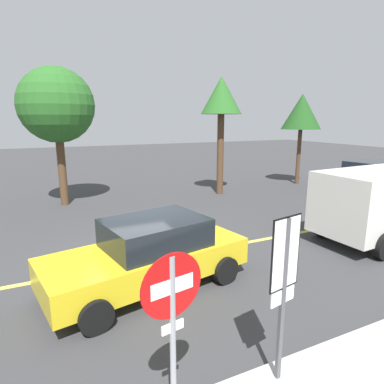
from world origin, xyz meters
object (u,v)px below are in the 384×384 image
at_px(stop_sign, 172,316).
at_px(car_yellow_behind_van, 150,253).
at_px(tree_right_verge, 302,112).
at_px(speed_limit_sign, 284,272).
at_px(car_blue_mid_road, 369,177).
at_px(tree_left_verge, 221,99).
at_px(tree_centre_verge, 56,106).

height_order(stop_sign, car_yellow_behind_van, stop_sign).
relative_size(stop_sign, tree_right_verge, 0.46).
distance_m(speed_limit_sign, car_blue_mid_road, 14.45).
xyz_separation_m(tree_left_verge, tree_centre_verge, (-7.31, 1.00, -0.41)).
distance_m(speed_limit_sign, car_yellow_behind_van, 3.70).
xyz_separation_m(car_yellow_behind_van, tree_right_verge, (11.52, 7.91, 3.30)).
relative_size(tree_left_verge, tree_centre_verge, 0.98).
height_order(stop_sign, tree_centre_verge, tree_centre_verge).
height_order(speed_limit_sign, car_yellow_behind_van, speed_limit_sign).
height_order(car_blue_mid_road, tree_left_verge, tree_left_verge).
distance_m(stop_sign, tree_centre_verge, 12.36).
relative_size(car_blue_mid_road, tree_centre_verge, 0.83).
relative_size(car_yellow_behind_van, tree_right_verge, 0.93).
xyz_separation_m(speed_limit_sign, tree_right_verge, (10.77, 11.40, 2.33)).
bearing_deg(speed_limit_sign, tree_centre_verge, 99.37).
relative_size(car_yellow_behind_van, tree_centre_verge, 0.81).
distance_m(stop_sign, car_yellow_behind_van, 3.73).
bearing_deg(car_blue_mid_road, stop_sign, -150.16).
relative_size(stop_sign, tree_left_verge, 0.41).
bearing_deg(car_blue_mid_road, speed_limit_sign, -147.20).
relative_size(speed_limit_sign, car_blue_mid_road, 0.52).
distance_m(speed_limit_sign, tree_right_verge, 15.85).
height_order(tree_centre_verge, tree_right_verge, tree_centre_verge).
distance_m(car_yellow_behind_van, car_blue_mid_road, 13.58).
bearing_deg(tree_centre_verge, stop_sign, -88.13).
relative_size(tree_centre_verge, tree_right_verge, 1.14).
bearing_deg(speed_limit_sign, tree_left_verge, 64.16).
bearing_deg(stop_sign, tree_left_verge, 57.97).
relative_size(car_yellow_behind_van, car_blue_mid_road, 0.98).
height_order(speed_limit_sign, car_blue_mid_road, speed_limit_sign).
bearing_deg(car_yellow_behind_van, car_blue_mid_road, 18.56).
xyz_separation_m(speed_limit_sign, tree_centre_verge, (-1.98, 12.01, 2.49)).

